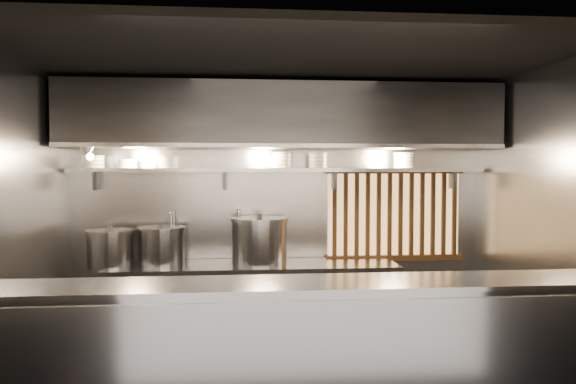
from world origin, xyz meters
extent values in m
plane|color=black|center=(0.00, 0.00, 2.80)|extent=(4.50, 4.50, 0.00)
plane|color=gray|center=(0.00, 1.50, 1.40)|extent=(4.50, 0.00, 4.50)
plane|color=gray|center=(-2.25, 0.00, 1.40)|extent=(0.00, 3.00, 3.00)
plane|color=gray|center=(2.25, 0.00, 1.40)|extent=(0.00, 3.00, 3.00)
cube|color=gray|center=(0.00, -0.95, 0.55)|extent=(4.50, 0.50, 1.10)
cube|color=#939399|center=(0.00, -1.21, 0.55)|extent=(4.50, 0.02, 1.01)
cube|color=gray|center=(0.00, -0.95, 1.11)|extent=(4.50, 0.56, 0.03)
cube|color=gray|center=(-0.30, 1.13, 0.45)|extent=(3.00, 0.70, 0.90)
cube|color=gray|center=(0.00, 1.32, 1.88)|extent=(4.40, 0.34, 0.04)
cube|color=#2D2D30|center=(0.00, 1.10, 2.42)|extent=(4.40, 0.80, 0.65)
cube|color=gray|center=(0.00, 0.70, 2.12)|extent=(4.40, 0.03, 0.04)
cube|color=#FFC372|center=(1.30, 1.48, 1.38)|extent=(1.50, 0.02, 0.92)
cube|color=brown|center=(1.30, 1.43, 1.87)|extent=(1.56, 0.06, 0.06)
cube|color=brown|center=(1.30, 1.43, 0.89)|extent=(1.56, 0.06, 0.06)
cube|color=brown|center=(0.61, 1.43, 1.38)|extent=(0.04, 0.04, 0.92)
cube|color=brown|center=(0.74, 1.43, 1.38)|extent=(0.04, 0.04, 0.92)
cube|color=brown|center=(0.86, 1.43, 1.38)|extent=(0.04, 0.04, 0.92)
cube|color=brown|center=(0.99, 1.43, 1.38)|extent=(0.04, 0.04, 0.92)
cube|color=brown|center=(1.11, 1.43, 1.38)|extent=(0.04, 0.04, 0.92)
cube|color=brown|center=(1.24, 1.43, 1.38)|extent=(0.04, 0.04, 0.92)
cube|color=brown|center=(1.36, 1.43, 1.38)|extent=(0.04, 0.04, 0.92)
cube|color=brown|center=(1.49, 1.43, 1.38)|extent=(0.04, 0.04, 0.92)
cube|color=brown|center=(1.61, 1.43, 1.38)|extent=(0.04, 0.04, 0.92)
cube|color=brown|center=(1.74, 1.43, 1.38)|extent=(0.04, 0.04, 0.92)
cube|color=brown|center=(1.86, 1.43, 1.38)|extent=(0.04, 0.04, 0.92)
cube|color=brown|center=(1.99, 1.43, 1.38)|extent=(0.05, 0.04, 0.92)
cylinder|color=silver|center=(-1.15, 1.45, 1.19)|extent=(0.03, 0.03, 0.48)
sphere|color=silver|center=(-1.15, 1.45, 1.43)|extent=(0.04, 0.04, 0.04)
cylinder|color=silver|center=(-1.15, 1.32, 1.43)|extent=(0.03, 0.26, 0.03)
sphere|color=silver|center=(-1.15, 1.19, 1.43)|extent=(0.04, 0.04, 0.04)
cylinder|color=silver|center=(-1.15, 1.19, 1.36)|extent=(0.03, 0.03, 0.14)
cylinder|color=silver|center=(-0.45, 1.45, 1.19)|extent=(0.03, 0.03, 0.48)
sphere|color=silver|center=(-0.45, 1.45, 1.43)|extent=(0.04, 0.04, 0.04)
cylinder|color=silver|center=(-0.45, 1.32, 1.43)|extent=(0.03, 0.26, 0.03)
sphere|color=silver|center=(-0.45, 1.19, 1.43)|extent=(0.04, 0.04, 0.04)
cylinder|color=silver|center=(-0.45, 1.19, 1.36)|extent=(0.03, 0.03, 0.14)
cone|color=gray|center=(-1.90, 0.85, 2.07)|extent=(0.25, 0.27, 0.20)
sphere|color=#FFE0B2|center=(-1.87, 0.83, 2.01)|extent=(0.07, 0.07, 0.07)
cylinder|color=#2D2D30|center=(-1.90, 0.95, 2.15)|extent=(0.02, 0.22, 0.02)
cylinder|color=#2D2D30|center=(-0.10, 1.20, 2.04)|extent=(0.01, 0.01, 0.12)
sphere|color=#FFE0B2|center=(-0.10, 1.20, 1.96)|extent=(0.09, 0.09, 0.09)
cylinder|color=gray|center=(-1.75, 1.10, 1.07)|extent=(0.58, 0.58, 0.35)
cylinder|color=gray|center=(-1.75, 1.10, 1.26)|extent=(0.62, 0.62, 0.03)
cylinder|color=#2D2D30|center=(-1.75, 1.10, 1.30)|extent=(0.06, 0.06, 0.04)
cylinder|color=gray|center=(-1.25, 1.17, 1.08)|extent=(0.52, 0.52, 0.36)
cylinder|color=gray|center=(-1.25, 1.17, 1.28)|extent=(0.55, 0.55, 0.03)
cylinder|color=#2D2D30|center=(-1.25, 1.17, 1.31)|extent=(0.06, 0.06, 0.04)
cylinder|color=gray|center=(-0.23, 1.16, 1.13)|extent=(0.62, 0.62, 0.45)
cylinder|color=gray|center=(-0.23, 1.16, 1.37)|extent=(0.66, 0.66, 0.03)
cylinder|color=#2D2D30|center=(-0.23, 1.16, 1.40)|extent=(0.06, 0.06, 0.04)
cylinder|color=silver|center=(-1.96, 1.32, 1.92)|extent=(0.22, 0.22, 0.03)
cylinder|color=silver|center=(-1.96, 1.32, 1.96)|extent=(0.22, 0.22, 0.03)
cylinder|color=silver|center=(-1.96, 1.32, 2.00)|extent=(0.22, 0.22, 0.03)
cylinder|color=silver|center=(-1.96, 1.32, 2.02)|extent=(0.24, 0.24, 0.01)
cylinder|color=silver|center=(-1.61, 1.32, 1.92)|extent=(0.20, 0.20, 0.03)
cylinder|color=silver|center=(-1.61, 1.32, 1.96)|extent=(0.20, 0.20, 0.03)
cylinder|color=silver|center=(-1.61, 1.32, 1.99)|extent=(0.21, 0.21, 0.01)
cylinder|color=silver|center=(-1.19, 1.32, 1.92)|extent=(0.20, 0.20, 0.03)
cylinder|color=silver|center=(-1.19, 1.32, 1.96)|extent=(0.20, 0.20, 0.03)
cylinder|color=silver|center=(-1.19, 1.32, 2.00)|extent=(0.20, 0.20, 0.03)
cylinder|color=silver|center=(-1.19, 1.32, 2.02)|extent=(0.21, 0.21, 0.01)
cylinder|color=silver|center=(0.02, 1.32, 1.92)|extent=(0.23, 0.23, 0.03)
cylinder|color=silver|center=(0.02, 1.32, 1.96)|extent=(0.23, 0.23, 0.03)
cylinder|color=silver|center=(0.02, 1.32, 2.00)|extent=(0.23, 0.23, 0.03)
cylinder|color=silver|center=(0.02, 1.32, 2.03)|extent=(0.23, 0.23, 0.03)
cylinder|color=silver|center=(0.02, 1.32, 2.06)|extent=(0.24, 0.24, 0.01)
cylinder|color=silver|center=(0.41, 1.32, 1.92)|extent=(0.20, 0.20, 0.03)
cylinder|color=silver|center=(0.41, 1.32, 1.96)|extent=(0.20, 0.20, 0.03)
cylinder|color=silver|center=(0.41, 1.32, 2.00)|extent=(0.20, 0.20, 0.03)
cylinder|color=silver|center=(0.41, 1.32, 2.03)|extent=(0.20, 0.20, 0.03)
cylinder|color=silver|center=(0.41, 1.32, 2.06)|extent=(0.22, 0.22, 0.01)
cylinder|color=silver|center=(1.36, 1.32, 1.92)|extent=(0.22, 0.22, 0.03)
cylinder|color=silver|center=(1.36, 1.32, 1.96)|extent=(0.22, 0.22, 0.03)
cylinder|color=silver|center=(1.36, 1.32, 2.00)|extent=(0.22, 0.22, 0.03)
cylinder|color=silver|center=(1.36, 1.32, 2.03)|extent=(0.22, 0.22, 0.03)
cylinder|color=silver|center=(1.36, 1.32, 2.06)|extent=(0.24, 0.24, 0.01)
camera|label=1|loc=(-0.48, -4.70, 1.90)|focal=35.00mm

